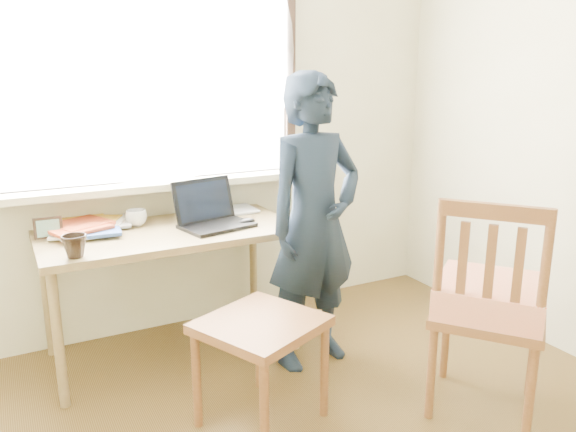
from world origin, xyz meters
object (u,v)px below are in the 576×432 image
laptop (212,215)px  work_chair (261,336)px  desk (169,243)px  mug_dark (75,246)px  side_chair (490,301)px  mug_white (136,218)px  person (314,223)px

laptop → work_chair: (-0.08, -0.81, -0.37)m
desk → work_chair: size_ratio=2.13×
mug_dark → work_chair: mug_dark is taller
desk → laptop: bearing=-6.6°
work_chair → side_chair: side_chair is taller
desk → mug_white: size_ratio=11.80×
mug_white → side_chair: bearing=-47.6°
mug_white → work_chair: mug_white is taller
desk → mug_white: bearing=129.6°
mug_dark → person: size_ratio=0.07×
desk → work_chair: bearing=-78.9°
mug_dark → desk: bearing=26.6°
mug_white → work_chair: 1.10m
laptop → side_chair: 1.52m
mug_dark → side_chair: bearing=-30.5°
work_chair → person: (0.50, 0.40, 0.37)m
desk → side_chair: bearing=-47.3°
laptop → mug_dark: (-0.76, -0.23, -0.01)m
mug_white → side_chair: size_ratio=0.11×
mug_dark → mug_white: bearing=47.8°
mug_white → mug_dark: bearing=-132.2°
desk → laptop: laptop is taller
desk → mug_dark: 0.59m
desk → mug_white: mug_white is taller
laptop → side_chair: size_ratio=0.41×
mug_white → person: person is taller
desk → person: (0.67, -0.44, 0.13)m
desk → work_chair: desk is taller
desk → mug_dark: bearing=-153.4°
mug_white → work_chair: size_ratio=0.18×
laptop → desk: bearing=173.4°
side_chair → person: size_ratio=0.67×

